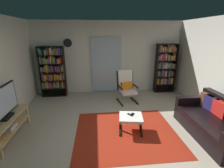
{
  "coord_description": "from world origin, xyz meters",
  "views": [
    {
      "loc": [
        -0.48,
        -2.99,
        2.18
      ],
      "look_at": [
        -0.06,
        1.11,
        0.86
      ],
      "focal_mm": 25.65,
      "sensor_mm": 36.0,
      "label": 1
    }
  ],
  "objects_px": {
    "cell_phone": "(132,114)",
    "wall_clock": "(68,43)",
    "leather_sofa": "(215,122)",
    "tv_stand": "(8,125)",
    "ottoman": "(131,119)",
    "television": "(3,104)",
    "bookshelf_near_sofa": "(165,67)",
    "tv_remote": "(130,115)",
    "lounge_armchair": "(126,86)",
    "bookshelf_near_tv": "(53,70)"
  },
  "relations": [
    {
      "from": "bookshelf_near_tv",
      "to": "leather_sofa",
      "type": "bearing_deg",
      "value": -34.33
    },
    {
      "from": "television",
      "to": "tv_remote",
      "type": "height_order",
      "value": "television"
    },
    {
      "from": "leather_sofa",
      "to": "wall_clock",
      "type": "height_order",
      "value": "wall_clock"
    },
    {
      "from": "television",
      "to": "lounge_armchair",
      "type": "distance_m",
      "value": 3.37
    },
    {
      "from": "leather_sofa",
      "to": "tv_remote",
      "type": "distance_m",
      "value": 1.87
    },
    {
      "from": "lounge_armchair",
      "to": "wall_clock",
      "type": "bearing_deg",
      "value": 154.6
    },
    {
      "from": "bookshelf_near_tv",
      "to": "wall_clock",
      "type": "height_order",
      "value": "wall_clock"
    },
    {
      "from": "cell_phone",
      "to": "wall_clock",
      "type": "height_order",
      "value": "wall_clock"
    },
    {
      "from": "leather_sofa",
      "to": "ottoman",
      "type": "relative_size",
      "value": 2.92
    },
    {
      "from": "bookshelf_near_sofa",
      "to": "cell_phone",
      "type": "relative_size",
      "value": 12.95
    },
    {
      "from": "tv_stand",
      "to": "leather_sofa",
      "type": "relative_size",
      "value": 0.77
    },
    {
      "from": "leather_sofa",
      "to": "tv_remote",
      "type": "xyz_separation_m",
      "value": [
        -1.83,
        0.37,
        0.09
      ]
    },
    {
      "from": "lounge_armchair",
      "to": "ottoman",
      "type": "height_order",
      "value": "lounge_armchair"
    },
    {
      "from": "tv_remote",
      "to": "bookshelf_near_sofa",
      "type": "bearing_deg",
      "value": 18.96
    },
    {
      "from": "leather_sofa",
      "to": "television",
      "type": "bearing_deg",
      "value": 176.18
    },
    {
      "from": "tv_remote",
      "to": "cell_phone",
      "type": "xyz_separation_m",
      "value": [
        0.06,
        0.02,
        -0.0
      ]
    },
    {
      "from": "television",
      "to": "bookshelf_near_tv",
      "type": "relative_size",
      "value": 0.59
    },
    {
      "from": "television",
      "to": "bookshelf_near_sofa",
      "type": "relative_size",
      "value": 0.57
    },
    {
      "from": "lounge_armchair",
      "to": "bookshelf_near_sofa",
      "type": "bearing_deg",
      "value": 25.69
    },
    {
      "from": "cell_phone",
      "to": "television",
      "type": "bearing_deg",
      "value": -143.99
    },
    {
      "from": "cell_phone",
      "to": "bookshelf_near_sofa",
      "type": "bearing_deg",
      "value": 87.96
    },
    {
      "from": "tv_stand",
      "to": "television",
      "type": "bearing_deg",
      "value": -10.12
    },
    {
      "from": "bookshelf_near_tv",
      "to": "leather_sofa",
      "type": "distance_m",
      "value": 4.98
    },
    {
      "from": "wall_clock",
      "to": "television",
      "type": "bearing_deg",
      "value": -109.37
    },
    {
      "from": "bookshelf_near_tv",
      "to": "tv_remote",
      "type": "distance_m",
      "value": 3.35
    },
    {
      "from": "bookshelf_near_sofa",
      "to": "lounge_armchair",
      "type": "relative_size",
      "value": 1.77
    },
    {
      "from": "television",
      "to": "bookshelf_near_tv",
      "type": "distance_m",
      "value": 2.52
    },
    {
      "from": "ottoman",
      "to": "leather_sofa",
      "type": "bearing_deg",
      "value": -10.03
    },
    {
      "from": "ottoman",
      "to": "tv_stand",
      "type": "bearing_deg",
      "value": -179.49
    },
    {
      "from": "television",
      "to": "leather_sofa",
      "type": "bearing_deg",
      "value": -3.82
    },
    {
      "from": "bookshelf_near_sofa",
      "to": "cell_phone",
      "type": "distance_m",
      "value": 3.06
    },
    {
      "from": "leather_sofa",
      "to": "ottoman",
      "type": "xyz_separation_m",
      "value": [
        -1.82,
        0.32,
        0.01
      ]
    },
    {
      "from": "bookshelf_near_sofa",
      "to": "lounge_armchair",
      "type": "height_order",
      "value": "bookshelf_near_sofa"
    },
    {
      "from": "lounge_armchair",
      "to": "wall_clock",
      "type": "xyz_separation_m",
      "value": [
        -1.92,
        0.91,
        1.32
      ]
    },
    {
      "from": "cell_phone",
      "to": "wall_clock",
      "type": "relative_size",
      "value": 0.48
    },
    {
      "from": "ottoman",
      "to": "cell_phone",
      "type": "bearing_deg",
      "value": 54.49
    },
    {
      "from": "tv_remote",
      "to": "wall_clock",
      "type": "height_order",
      "value": "wall_clock"
    },
    {
      "from": "lounge_armchair",
      "to": "cell_phone",
      "type": "xyz_separation_m",
      "value": [
        -0.17,
        -1.66,
        -0.15
      ]
    },
    {
      "from": "tv_stand",
      "to": "ottoman",
      "type": "height_order",
      "value": "tv_stand"
    },
    {
      "from": "cell_phone",
      "to": "wall_clock",
      "type": "distance_m",
      "value": 3.44
    },
    {
      "from": "bookshelf_near_sofa",
      "to": "ottoman",
      "type": "relative_size",
      "value": 3.09
    },
    {
      "from": "bookshelf_near_tv",
      "to": "cell_phone",
      "type": "distance_m",
      "value": 3.37
    },
    {
      "from": "bookshelf_near_tv",
      "to": "lounge_armchair",
      "type": "relative_size",
      "value": 1.72
    },
    {
      "from": "leather_sofa",
      "to": "tv_stand",
      "type": "bearing_deg",
      "value": 176.18
    },
    {
      "from": "ottoman",
      "to": "cell_phone",
      "type": "distance_m",
      "value": 0.11
    },
    {
      "from": "cell_phone",
      "to": "wall_clock",
      "type": "bearing_deg",
      "value": 158.32
    },
    {
      "from": "tv_stand",
      "to": "bookshelf_near_sofa",
      "type": "bearing_deg",
      "value": 29.46
    },
    {
      "from": "lounge_armchair",
      "to": "ottoman",
      "type": "xyz_separation_m",
      "value": [
        -0.22,
        -1.73,
        -0.22
      ]
    },
    {
      "from": "television",
      "to": "tv_remote",
      "type": "bearing_deg",
      "value": 1.55
    },
    {
      "from": "tv_remote",
      "to": "cell_phone",
      "type": "relative_size",
      "value": 1.03
    }
  ]
}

